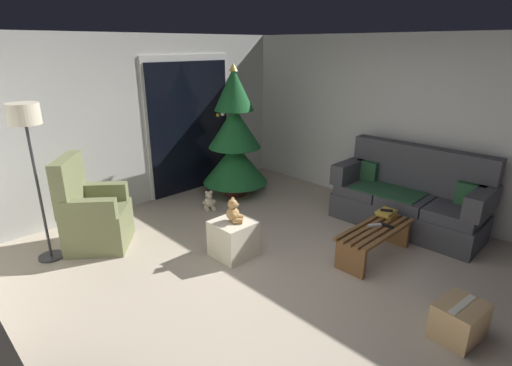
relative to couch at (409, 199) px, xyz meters
name	(u,v)px	position (x,y,z in m)	size (l,w,h in m)	color
ground_plane	(275,286)	(-2.32, 0.26, -0.40)	(7.00, 7.00, 0.00)	#B2A38E
wall_back	(123,124)	(-2.32, 3.32, 0.85)	(5.72, 0.12, 2.50)	beige
wall_right	(417,127)	(0.54, 0.26, 0.85)	(0.12, 6.00, 2.50)	beige
patio_door_frame	(190,125)	(-1.21, 3.25, 0.70)	(1.60, 0.02, 2.20)	silver
patio_door_glass	(191,128)	(-1.21, 3.23, 0.65)	(1.50, 0.02, 2.10)	black
couch	(409,199)	(0.00, 0.00, 0.00)	(0.84, 1.96, 1.08)	#3D3D42
coffee_table	(375,238)	(-1.06, -0.13, -0.15)	(1.10, 0.40, 0.37)	brown
remote_silver	(375,225)	(-1.03, -0.09, -0.02)	(0.04, 0.16, 0.02)	#ADADB2
remote_black	(387,226)	(-0.94, -0.19, -0.02)	(0.04, 0.16, 0.02)	black
book_stack	(386,213)	(-0.68, -0.04, 0.01)	(0.25, 0.19, 0.07)	#B79333
cell_phone	(387,210)	(-0.68, -0.04, 0.05)	(0.07, 0.14, 0.01)	black
christmas_tree	(235,140)	(-0.87, 2.52, 0.52)	(1.05, 1.05, 2.09)	#4C1E19
armchair	(93,215)	(-3.26, 2.40, 0.00)	(0.96, 0.96, 1.13)	olive
floor_lamp	(27,130)	(-3.77, 2.47, 1.11)	(0.32, 0.32, 1.78)	#2D2D30
ottoman	(233,238)	(-2.21, 1.04, -0.18)	(0.44, 0.44, 0.43)	beige
teddy_bear_honey	(234,212)	(-2.20, 1.03, 0.15)	(0.21, 0.21, 0.29)	tan
teddy_bear_cream_by_tree	(209,201)	(-1.56, 2.34, -0.28)	(0.21, 0.22, 0.29)	beige
cardboard_box_taped_mid_floor	(459,320)	(-1.73, -1.32, -0.24)	(0.46, 0.37, 0.32)	tan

